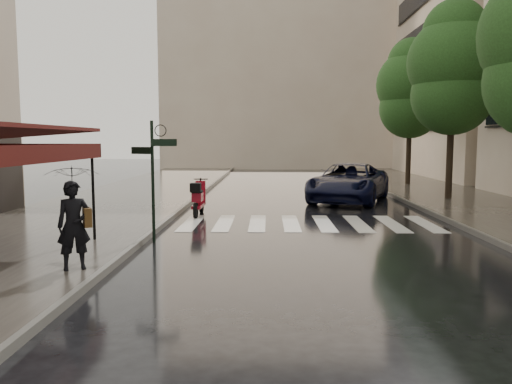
{
  "coord_description": "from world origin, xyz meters",
  "views": [
    {
      "loc": [
        1.73,
        -9.55,
        2.61
      ],
      "look_at": [
        1.45,
        2.06,
        1.4
      ],
      "focal_mm": 35.0,
      "sensor_mm": 36.0,
      "label": 1
    }
  ],
  "objects": [
    {
      "name": "ground",
      "position": [
        0.0,
        0.0,
        0.0
      ],
      "size": [
        120.0,
        120.0,
        0.0
      ],
      "primitive_type": "plane",
      "color": "black",
      "rests_on": "ground"
    },
    {
      "name": "sidewalk_near",
      "position": [
        -4.5,
        12.0,
        0.06
      ],
      "size": [
        6.0,
        60.0,
        0.12
      ],
      "primitive_type": "cube",
      "color": "#38332D",
      "rests_on": "ground"
    },
    {
      "name": "sidewalk_far",
      "position": [
        10.25,
        12.0,
        0.06
      ],
      "size": [
        5.5,
        60.0,
        0.12
      ],
      "primitive_type": "cube",
      "color": "#38332D",
      "rests_on": "ground"
    },
    {
      "name": "curb_near",
      "position": [
        -1.45,
        12.0,
        0.07
      ],
      "size": [
        0.12,
        60.0,
        0.16
      ],
      "primitive_type": "cube",
      "color": "#595651",
      "rests_on": "ground"
    },
    {
      "name": "curb_far",
      "position": [
        7.45,
        12.0,
        0.07
      ],
      "size": [
        0.12,
        60.0,
        0.16
      ],
      "primitive_type": "cube",
      "color": "#595651",
      "rests_on": "ground"
    },
    {
      "name": "crosswalk",
      "position": [
        2.98,
        6.0,
        0.01
      ],
      "size": [
        7.85,
        3.2,
        0.01
      ],
      "color": "silver",
      "rests_on": "ground"
    },
    {
      "name": "signpost",
      "position": [
        -1.19,
        3.0,
        1.83
      ],
      "size": [
        1.17,
        0.29,
        3.1
      ],
      "color": "black",
      "rests_on": "ground"
    },
    {
      "name": "haussmann_far",
      "position": [
        16.5,
        26.0,
        9.25
      ],
      "size": [
        8.0,
        16.0,
        18.5
      ],
      "primitive_type": "cube",
      "color": "#BEA891",
      "rests_on": "ground"
    },
    {
      "name": "backdrop_building",
      "position": [
        3.0,
        38.0,
        10.0
      ],
      "size": [
        22.0,
        6.0,
        20.0
      ],
      "primitive_type": "cube",
      "color": "#BEA891",
      "rests_on": "ground"
    },
    {
      "name": "tree_mid",
      "position": [
        9.5,
        12.0,
        5.59
      ],
      "size": [
        3.8,
        3.8,
        8.34
      ],
      "color": "black",
      "rests_on": "sidewalk_far"
    },
    {
      "name": "tree_far",
      "position": [
        9.7,
        19.0,
        5.46
      ],
      "size": [
        3.8,
        3.8,
        8.16
      ],
      "color": "black",
      "rests_on": "sidewalk_far"
    },
    {
      "name": "pedestrian_with_umbrella",
      "position": [
        -2.0,
        -0.18,
        1.77
      ],
      "size": [
        1.39,
        1.4,
        2.48
      ],
      "rotation": [
        0.0,
        0.0,
        0.5
      ],
      "color": "black",
      "rests_on": "sidewalk_near"
    },
    {
      "name": "scooter",
      "position": [
        -0.69,
        7.57,
        0.57
      ],
      "size": [
        0.5,
        1.88,
        1.24
      ],
      "rotation": [
        0.0,
        0.0,
        -0.01
      ],
      "color": "black",
      "rests_on": "ground"
    },
    {
      "name": "parked_car",
      "position": [
        5.19,
        11.81,
        0.81
      ],
      "size": [
        4.6,
        6.44,
        1.63
      ],
      "primitive_type": "imported",
      "rotation": [
        0.0,
        0.0,
        -0.36
      ],
      "color": "black",
      "rests_on": "ground"
    }
  ]
}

